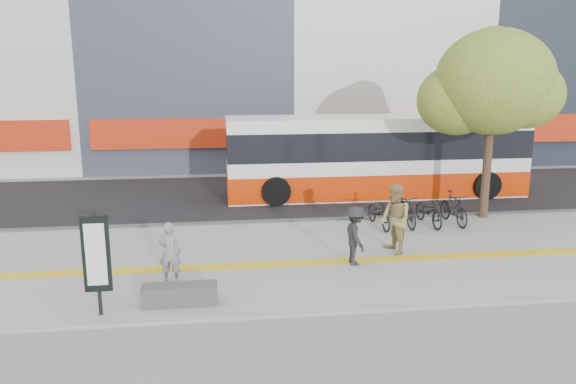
{
  "coord_description": "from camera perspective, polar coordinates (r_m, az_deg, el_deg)",
  "views": [
    {
      "loc": [
        -1.72,
        -12.56,
        5.11
      ],
      "look_at": [
        0.16,
        2.0,
        1.77
      ],
      "focal_mm": 34.69,
      "sensor_mm": 36.0,
      "label": 1
    }
  ],
  "objects": [
    {
      "name": "pedestrian_dark",
      "position": [
        14.41,
        6.93,
        -4.46
      ],
      "size": [
        0.65,
        1.03,
        1.54
      ],
      "primitive_type": "imported",
      "rotation": [
        0.0,
        0.0,
        1.65
      ],
      "color": "black",
      "rests_on": "sidewalk"
    },
    {
      "name": "street_tree",
      "position": [
        19.54,
        20.1,
        10.32
      ],
      "size": [
        4.4,
        3.8,
        6.31
      ],
      "color": "#342117",
      "rests_on": "sidewalk"
    },
    {
      "name": "bench",
      "position": [
        12.37,
        -11.02,
        -10.28
      ],
      "size": [
        1.6,
        0.45,
        0.45
      ],
      "primitive_type": "cube",
      "color": "#39393B",
      "rests_on": "sidewalk"
    },
    {
      "name": "tactile_strip",
      "position": [
        14.57,
        -0.11,
        -7.35
      ],
      "size": [
        40.0,
        0.45,
        0.01
      ],
      "primitive_type": "cube",
      "color": "gold",
      "rests_on": "sidewalk"
    },
    {
      "name": "seated_woman",
      "position": [
        13.44,
        -12.02,
        -6.07
      ],
      "size": [
        0.58,
        0.42,
        1.48
      ],
      "primitive_type": "imported",
      "rotation": [
        0.0,
        0.0,
        3.01
      ],
      "color": "black",
      "rests_on": "sidewalk"
    },
    {
      "name": "sidewalk",
      "position": [
        15.05,
        -0.35,
        -6.86
      ],
      "size": [
        40.0,
        7.0,
        0.08
      ],
      "primitive_type": "cube",
      "color": "gray",
      "rests_on": "ground"
    },
    {
      "name": "bus",
      "position": [
        22.25,
        8.98,
        3.41
      ],
      "size": [
        11.72,
        2.78,
        3.12
      ],
      "color": "silver",
      "rests_on": "street"
    },
    {
      "name": "street",
      "position": [
        22.22,
        -2.71,
        -0.39
      ],
      "size": [
        40.0,
        8.0,
        0.06
      ],
      "primitive_type": "cube",
      "color": "black",
      "rests_on": "ground"
    },
    {
      "name": "bicycle_row",
      "position": [
        18.28,
        12.97,
        -1.84
      ],
      "size": [
        3.2,
        1.87,
        1.06
      ],
      "color": "black",
      "rests_on": "sidewalk"
    },
    {
      "name": "ground",
      "position": [
        13.67,
        0.42,
        -9.12
      ],
      "size": [
        120.0,
        120.0,
        0.0
      ],
      "primitive_type": "plane",
      "color": "slate",
      "rests_on": "ground"
    },
    {
      "name": "signboard",
      "position": [
        11.94,
        -19.05,
        -6.18
      ],
      "size": [
        0.55,
        0.1,
        2.2
      ],
      "color": "black",
      "rests_on": "sidewalk"
    },
    {
      "name": "pedestrian_tan",
      "position": [
        15.38,
        10.91,
        -2.74
      ],
      "size": [
        0.88,
        1.05,
        1.93
      ],
      "primitive_type": "imported",
      "rotation": [
        0.0,
        0.0,
        -1.39
      ],
      "color": "#998450",
      "rests_on": "sidewalk"
    },
    {
      "name": "curb",
      "position": [
        18.35,
        -1.69,
        -3.11
      ],
      "size": [
        40.0,
        0.25,
        0.14
      ],
      "primitive_type": "cube",
      "color": "#39393B",
      "rests_on": "ground"
    }
  ]
}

